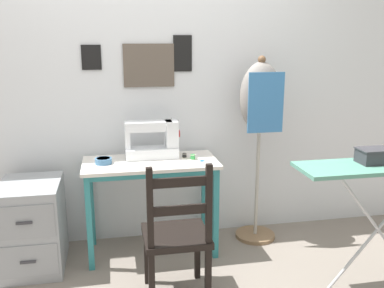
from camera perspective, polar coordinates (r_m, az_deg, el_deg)
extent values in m
plane|color=gray|center=(3.21, -4.83, -15.85)|extent=(14.00, 14.00, 0.00)
cube|color=silver|center=(3.33, -6.30, 8.38)|extent=(10.00, 0.05, 2.55)
cube|color=brown|center=(3.29, -5.77, 10.38)|extent=(0.38, 0.02, 0.32)
cube|color=black|center=(3.28, -13.27, 11.18)|extent=(0.14, 0.01, 0.18)
cube|color=black|center=(3.33, -1.27, 11.98)|extent=(0.14, 0.01, 0.27)
cube|color=silver|center=(3.15, -5.56, -2.50)|extent=(0.98, 0.47, 0.02)
cube|color=teal|center=(2.97, -5.18, -4.13)|extent=(0.90, 0.03, 0.04)
cube|color=teal|center=(3.08, -13.52, -10.31)|extent=(0.04, 0.04, 0.69)
cube|color=teal|center=(3.16, 3.19, -9.29)|extent=(0.04, 0.04, 0.69)
cube|color=teal|center=(3.44, -13.28, -7.70)|extent=(0.04, 0.04, 0.69)
cube|color=teal|center=(3.51, 1.63, -6.86)|extent=(0.04, 0.04, 0.69)
cube|color=white|center=(3.22, -5.38, -1.17)|extent=(0.39, 0.16, 0.08)
cube|color=white|center=(3.20, -2.75, 1.37)|extent=(0.09, 0.13, 0.20)
cube|color=white|center=(3.17, -5.86, 2.38)|extent=(0.35, 0.12, 0.07)
cube|color=white|center=(3.18, -8.60, 0.50)|extent=(0.04, 0.09, 0.13)
cylinder|color=#B22D2D|center=(3.21, -1.82, 1.41)|extent=(0.02, 0.06, 0.06)
cylinder|color=#99999E|center=(3.18, -2.78, 3.33)|extent=(0.01, 0.01, 0.02)
cylinder|color=teal|center=(3.13, -11.72, -2.22)|extent=(0.12, 0.12, 0.04)
cylinder|color=#243D54|center=(3.12, -11.74, -1.91)|extent=(0.10, 0.10, 0.01)
cube|color=silver|center=(3.11, 2.40, -2.37)|extent=(0.08, 0.06, 0.00)
cube|color=silver|center=(3.10, 2.29, -2.43)|extent=(0.07, 0.07, 0.00)
torus|color=#2870B7|center=(3.13, 1.34, -2.26)|extent=(0.03, 0.03, 0.01)
torus|color=#2870B7|center=(3.13, 1.38, -2.24)|extent=(0.03, 0.03, 0.01)
cylinder|color=black|center=(3.22, -1.02, -1.54)|extent=(0.03, 0.03, 0.03)
cylinder|color=beige|center=(3.21, -1.02, -1.29)|extent=(0.04, 0.04, 0.00)
cylinder|color=beige|center=(3.22, -1.01, -1.80)|extent=(0.04, 0.04, 0.00)
cylinder|color=green|center=(3.17, 0.10, -1.74)|extent=(0.04, 0.04, 0.04)
cylinder|color=beige|center=(3.16, 0.10, -1.42)|extent=(0.04, 0.04, 0.00)
cylinder|color=beige|center=(3.17, 0.10, -2.05)|extent=(0.04, 0.04, 0.00)
cube|color=black|center=(2.71, -2.17, -12.11)|extent=(0.40, 0.38, 0.04)
cube|color=black|center=(2.93, -6.03, -14.71)|extent=(0.04, 0.04, 0.38)
cube|color=black|center=(2.97, 0.71, -14.18)|extent=(0.04, 0.04, 0.38)
cube|color=black|center=(2.65, -5.38, -17.98)|extent=(0.04, 0.04, 0.38)
cube|color=black|center=(2.70, 2.16, -17.31)|extent=(0.04, 0.04, 0.38)
cube|color=black|center=(2.44, -5.63, -8.53)|extent=(0.04, 0.04, 0.48)
cube|color=black|center=(2.49, 2.26, -7.99)|extent=(0.04, 0.04, 0.48)
cube|color=black|center=(2.41, -1.67, -5.10)|extent=(0.34, 0.02, 0.06)
cube|color=black|center=(2.47, -1.64, -8.79)|extent=(0.34, 0.02, 0.06)
cube|color=#93999E|center=(3.26, -20.45, -10.14)|extent=(0.41, 0.51, 0.63)
cube|color=gray|center=(2.97, -21.46, -9.72)|extent=(0.38, 0.01, 0.23)
cube|color=#333338|center=(2.96, -21.49, -9.80)|extent=(0.10, 0.01, 0.02)
cube|color=gray|center=(3.08, -20.99, -14.42)|extent=(0.38, 0.01, 0.23)
cube|color=#333338|center=(3.08, -21.02, -14.51)|extent=(0.10, 0.01, 0.02)
cylinder|color=#846647|center=(3.64, 8.40, -11.92)|extent=(0.32, 0.32, 0.03)
cylinder|color=#ADA89E|center=(3.46, 8.69, -4.65)|extent=(0.03, 0.03, 0.94)
ellipsoid|color=gray|center=(3.31, 9.10, 6.20)|extent=(0.32, 0.23, 0.53)
sphere|color=brown|center=(3.28, 9.29, 11.06)|extent=(0.06, 0.06, 0.06)
cube|color=teal|center=(3.20, 9.82, 5.43)|extent=(0.27, 0.01, 0.45)
cylinder|color=#B7B7BC|center=(3.01, 23.54, -10.38)|extent=(0.68, 0.02, 0.83)
cylinder|color=#B7B7BC|center=(3.01, 23.54, -10.38)|extent=(0.68, 0.02, 0.83)
cube|color=#333338|center=(2.86, 23.34, -1.52)|extent=(0.22, 0.13, 0.08)
cube|color=#38383D|center=(2.85, 23.43, -0.63)|extent=(0.23, 0.14, 0.01)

